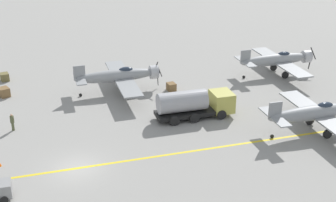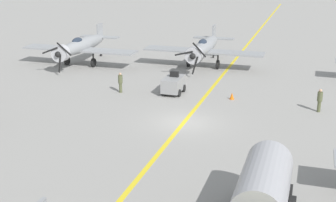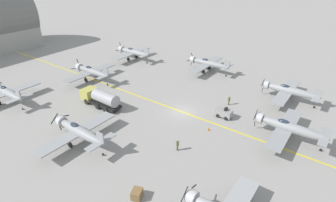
# 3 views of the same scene
# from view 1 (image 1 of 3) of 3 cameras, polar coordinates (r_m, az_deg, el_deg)

# --- Properties ---
(ground_plane) EXTENTS (400.00, 400.00, 0.00)m
(ground_plane) POSITION_cam_1_polar(r_m,az_deg,el_deg) (39.84, -11.03, -8.06)
(ground_plane) COLOR gray
(taxiway_stripe) EXTENTS (0.30, 160.00, 0.01)m
(taxiway_stripe) POSITION_cam_1_polar(r_m,az_deg,el_deg) (39.83, -11.03, -8.05)
(taxiway_stripe) COLOR yellow
(taxiway_stripe) RESTS_ON ground
(airplane_far_left) EXTENTS (12.00, 9.98, 3.65)m
(airplane_far_left) POSITION_cam_1_polar(r_m,az_deg,el_deg) (60.43, 13.25, 4.93)
(airplane_far_left) COLOR gray
(airplane_far_left) RESTS_ON ground
(airplane_far_center) EXTENTS (12.00, 9.98, 3.77)m
(airplane_far_center) POSITION_cam_1_polar(r_m,az_deg,el_deg) (46.24, 17.74, -1.36)
(airplane_far_center) COLOR gray
(airplane_far_center) RESTS_ON ground
(airplane_mid_left) EXTENTS (12.00, 9.98, 3.65)m
(airplane_mid_left) POSITION_cam_1_polar(r_m,az_deg,el_deg) (53.61, -5.92, 3.08)
(airplane_mid_left) COLOR gray
(airplane_mid_left) RESTS_ON ground
(fuel_tanker) EXTENTS (2.68, 8.00, 2.98)m
(fuel_tanker) POSITION_cam_1_polar(r_m,az_deg,el_deg) (47.28, 3.30, -0.33)
(fuel_tanker) COLOR black
(fuel_tanker) RESTS_ON ground
(ground_crew_walking) EXTENTS (0.38, 0.38, 1.73)m
(ground_crew_walking) POSITION_cam_1_polar(r_m,az_deg,el_deg) (47.20, -18.45, -2.38)
(ground_crew_walking) COLOR #515638
(ground_crew_walking) RESTS_ON ground
(supply_crate_by_tanker) EXTENTS (1.54, 1.42, 1.04)m
(supply_crate_by_tanker) POSITION_cam_1_polar(r_m,az_deg,el_deg) (55.82, -19.35, 1.03)
(supply_crate_by_tanker) COLOR brown
(supply_crate_by_tanker) RESTS_ON ground
(supply_crate_mid_lane) EXTENTS (1.17, 1.02, 0.89)m
(supply_crate_mid_lane) POSITION_cam_1_polar(r_m,az_deg,el_deg) (54.38, 0.41, 1.75)
(supply_crate_mid_lane) COLOR brown
(supply_crate_mid_lane) RESTS_ON ground
(supply_crate_outboard) EXTENTS (1.31, 1.15, 0.95)m
(supply_crate_outboard) POSITION_cam_1_polar(r_m,az_deg,el_deg) (60.76, -19.29, 2.79)
(supply_crate_outboard) COLOR brown
(supply_crate_outboard) RESTS_ON ground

